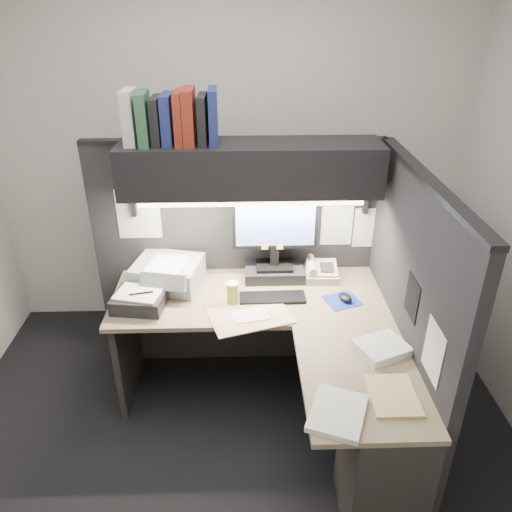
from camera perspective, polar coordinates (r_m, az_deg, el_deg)
name	(u,v)px	position (r m, az deg, el deg)	size (l,w,h in m)	color
floor	(234,448)	(3.21, -2.57, -21.08)	(3.50, 3.50, 0.00)	black
wall_back	(231,156)	(3.76, -2.82, 11.33)	(3.50, 0.04, 2.70)	silver
partition_back	(237,258)	(3.44, -2.22, -0.21)	(1.90, 0.06, 1.60)	black
partition_right	(405,318)	(2.95, 16.67, -6.79)	(0.06, 1.50, 1.60)	black
desk	(308,391)	(2.91, 5.95, -15.09)	(1.70, 1.53, 0.73)	#8E7C5A
overhead_shelf	(250,168)	(3.00, -0.64, 10.04)	(1.55, 0.34, 0.30)	black
task_light_tube	(251,203)	(2.93, -0.56, 6.04)	(0.04, 0.04, 1.32)	white
monitor	(275,246)	(3.24, 2.15, 1.11)	(0.54, 0.24, 0.59)	black
keyboard	(272,298)	(3.11, 1.88, -4.78)	(0.41, 0.14, 0.02)	black
mousepad	(342,301)	(3.15, 9.80, -5.05)	(0.20, 0.18, 0.00)	navy
mouse	(345,297)	(3.14, 10.17, -4.68)	(0.07, 0.11, 0.04)	black
telephone	(321,272)	(3.35, 7.47, -1.79)	(0.22, 0.23, 0.09)	#C0AF93
coffee_cup	(233,294)	(3.05, -2.68, -4.33)	(0.07, 0.07, 0.13)	#AF9F46
printer	(168,273)	(3.28, -10.01, -1.92)	(0.41, 0.35, 0.16)	#97999D
notebook_stack	(140,300)	(3.10, -13.16, -4.94)	(0.30, 0.25, 0.09)	black
open_folder	(250,316)	(2.96, -0.66, -6.89)	(0.47, 0.30, 0.01)	#D7AF79
paper_stack_a	(382,348)	(2.77, 14.21, -10.14)	(0.25, 0.21, 0.05)	white
paper_stack_b	(338,413)	(2.38, 9.30, -17.29)	(0.23, 0.29, 0.03)	white
manila_stack	(393,395)	(2.52, 15.35, -15.12)	(0.22, 0.28, 0.02)	#D7AF79
binder_row	(171,118)	(2.95, -9.71, 15.28)	(0.53, 0.25, 0.31)	#B4B5B0
pinned_papers	(301,248)	(3.02, 5.12, 0.86)	(1.76, 1.31, 0.51)	white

